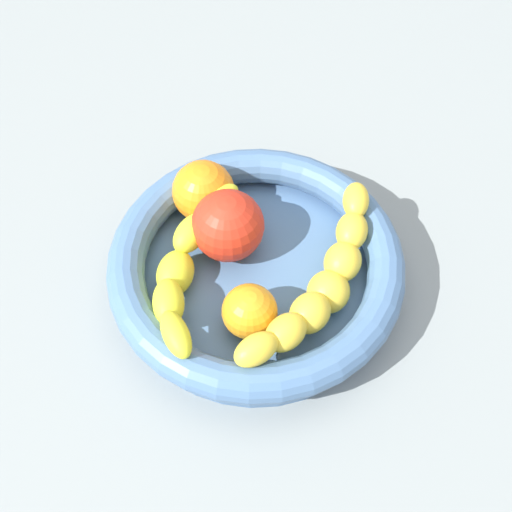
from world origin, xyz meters
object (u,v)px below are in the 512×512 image
Objects in this scene: banana_draped_right at (322,283)px; orange_mid_left at (250,311)px; tomato_red at (228,226)px; orange_front at (203,191)px; banana_draped_left at (184,267)px; fruit_bowl at (256,268)px.

banana_draped_right is 3.69× the size of orange_mid_left.
tomato_red is (9.55, 0.76, 1.07)cm from orange_mid_left.
orange_mid_left is at bearing -169.64° from orange_front.
banana_draped_left is 9.60cm from orange_front.
banana_draped_left is at bearing 161.97° from orange_front.
banana_draped_left is (-0.29, 7.21, 2.31)cm from fruit_bowl.
banana_draped_right is at bearing -106.50° from banana_draped_left.
orange_mid_left is (-5.91, 1.54, 1.86)cm from fruit_bowl.
orange_front is (8.84, 4.24, 2.53)cm from fruit_bowl.
fruit_bowl is at bearing -14.61° from orange_mid_left.
tomato_red reaches higher than banana_draped_left.
banana_draped_right is 11.25cm from tomato_red.
tomato_red is (-5.20, -1.93, 0.40)cm from orange_front.
tomato_red reaches higher than fruit_bowl.
banana_draped_left is 2.67× the size of tomato_red.
orange_front is 1.25× the size of orange_mid_left.
banana_draped_left is 13.57cm from banana_draped_right.
tomato_red reaches higher than orange_front.
orange_front is (9.13, -2.97, 0.23)cm from banana_draped_left.
tomato_red reaches higher than orange_mid_left.
fruit_bowl is 10.12cm from orange_front.
banana_draped_right is 7.57cm from orange_mid_left.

